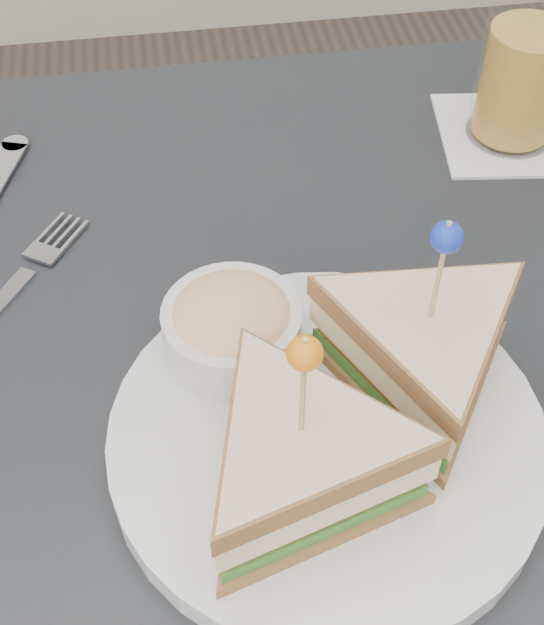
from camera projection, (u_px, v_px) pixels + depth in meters
The scene contains 4 objects.
table at pixel (261, 431), 0.67m from camera, with size 0.80×0.80×0.75m.
plate_meal at pixel (342, 404), 0.54m from camera, with size 0.35×0.34×0.17m.
cutlery_fork at pixel (15, 286), 0.67m from camera, with size 0.12×0.17×0.01m.
drink_set at pixel (525, 68), 0.75m from camera, with size 0.14×0.14×0.16m.
Camera 1 is at (-0.05, -0.38, 1.24)m, focal length 50.00 mm.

